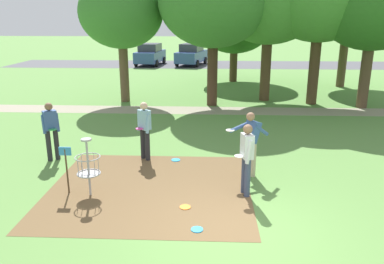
{
  "coord_description": "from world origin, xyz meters",
  "views": [
    {
      "loc": [
        -0.5,
        -6.61,
        4.0
      ],
      "look_at": [
        -0.96,
        3.41,
        1.0
      ],
      "focal_mm": 35.86,
      "sensor_mm": 36.0,
      "label": 1
    }
  ],
  "objects_px": {
    "parked_car_leftmost": "(150,54)",
    "tree_near_left": "(375,1)",
    "frisbee_near_basket": "(185,207)",
    "player_waiting_left": "(144,127)",
    "player_waiting_right": "(247,156)",
    "tree_near_right": "(349,4)",
    "tree_far_center": "(235,18)",
    "player_foreground_watching": "(251,140)",
    "frisbee_mid_grass": "(197,229)",
    "disc_golf_basket": "(86,165)",
    "tree_mid_left": "(213,0)",
    "parked_car_center_left": "(192,54)",
    "player_throwing": "(51,128)",
    "frisbee_by_tee": "(176,160)",
    "tree_mid_center": "(121,13)"
  },
  "relations": [
    {
      "from": "tree_mid_left",
      "to": "disc_golf_basket",
      "type": "bearing_deg",
      "value": -106.74
    },
    {
      "from": "player_throwing",
      "to": "frisbee_mid_grass",
      "type": "relative_size",
      "value": 7.18
    },
    {
      "from": "player_foreground_watching",
      "to": "tree_near_left",
      "type": "xyz_separation_m",
      "value": [
        5.96,
        8.24,
        3.68
      ]
    },
    {
      "from": "frisbee_by_tee",
      "to": "frisbee_mid_grass",
      "type": "xyz_separation_m",
      "value": [
        0.75,
        -3.8,
        0.0
      ]
    },
    {
      "from": "player_waiting_left",
      "to": "player_waiting_right",
      "type": "relative_size",
      "value": 1.0
    },
    {
      "from": "player_throwing",
      "to": "tree_near_left",
      "type": "distance_m",
      "value": 14.21
    },
    {
      "from": "player_waiting_left",
      "to": "tree_near_right",
      "type": "bearing_deg",
      "value": 52.82
    },
    {
      "from": "parked_car_leftmost",
      "to": "tree_near_left",
      "type": "bearing_deg",
      "value": -52.49
    },
    {
      "from": "tree_near_right",
      "to": "tree_mid_left",
      "type": "xyz_separation_m",
      "value": [
        -7.73,
        -5.44,
        -0.02
      ]
    },
    {
      "from": "tree_near_left",
      "to": "parked_car_center_left",
      "type": "distance_m",
      "value": 18.56
    },
    {
      "from": "player_waiting_left",
      "to": "frisbee_mid_grass",
      "type": "relative_size",
      "value": 7.18
    },
    {
      "from": "tree_near_left",
      "to": "parked_car_leftmost",
      "type": "xyz_separation_m",
      "value": [
        -12.24,
        15.94,
        -3.75
      ]
    },
    {
      "from": "player_waiting_left",
      "to": "parked_car_leftmost",
      "type": "height_order",
      "value": "parked_car_leftmost"
    },
    {
      "from": "frisbee_near_basket",
      "to": "frisbee_mid_grass",
      "type": "distance_m",
      "value": 0.96
    },
    {
      "from": "disc_golf_basket",
      "to": "player_throwing",
      "type": "height_order",
      "value": "player_throwing"
    },
    {
      "from": "tree_far_center",
      "to": "parked_car_center_left",
      "type": "xyz_separation_m",
      "value": [
        -3.12,
        8.7,
        -3.05
      ]
    },
    {
      "from": "tree_mid_left",
      "to": "player_foreground_watching",
      "type": "bearing_deg",
      "value": -83.51
    },
    {
      "from": "tree_mid_center",
      "to": "parked_car_center_left",
      "type": "height_order",
      "value": "tree_mid_center"
    },
    {
      "from": "frisbee_near_basket",
      "to": "tree_near_right",
      "type": "xyz_separation_m",
      "value": [
        8.36,
        15.75,
        4.74
      ]
    },
    {
      "from": "player_foreground_watching",
      "to": "tree_mid_center",
      "type": "xyz_separation_m",
      "value": [
        -5.25,
        9.1,
        3.22
      ]
    },
    {
      "from": "player_waiting_left",
      "to": "parked_car_leftmost",
      "type": "bearing_deg",
      "value": 98.21
    },
    {
      "from": "player_waiting_right",
      "to": "parked_car_center_left",
      "type": "height_order",
      "value": "parked_car_center_left"
    },
    {
      "from": "tree_mid_center",
      "to": "tree_far_center",
      "type": "height_order",
      "value": "tree_far_center"
    },
    {
      "from": "parked_car_leftmost",
      "to": "frisbee_by_tee",
      "type": "bearing_deg",
      "value": -79.65
    },
    {
      "from": "player_waiting_right",
      "to": "tree_mid_center",
      "type": "relative_size",
      "value": 0.29
    },
    {
      "from": "parked_car_center_left",
      "to": "player_waiting_left",
      "type": "bearing_deg",
      "value": -90.64
    },
    {
      "from": "frisbee_by_tee",
      "to": "parked_car_leftmost",
      "type": "xyz_separation_m",
      "value": [
        -4.23,
        23.19,
        0.91
      ]
    },
    {
      "from": "player_waiting_left",
      "to": "tree_near_right",
      "type": "relative_size",
      "value": 0.25
    },
    {
      "from": "disc_golf_basket",
      "to": "player_waiting_right",
      "type": "bearing_deg",
      "value": 3.21
    },
    {
      "from": "tree_near_right",
      "to": "tree_far_center",
      "type": "distance_m",
      "value": 6.6
    },
    {
      "from": "disc_golf_basket",
      "to": "player_waiting_right",
      "type": "relative_size",
      "value": 0.81
    },
    {
      "from": "frisbee_near_basket",
      "to": "tree_near_left",
      "type": "xyz_separation_m",
      "value": [
        7.54,
        10.13,
        4.66
      ]
    },
    {
      "from": "tree_mid_center",
      "to": "tree_far_center",
      "type": "relative_size",
      "value": 0.96
    },
    {
      "from": "frisbee_mid_grass",
      "to": "frisbee_near_basket",
      "type": "bearing_deg",
      "value": 107.62
    },
    {
      "from": "frisbee_by_tee",
      "to": "tree_mid_left",
      "type": "distance_m",
      "value": 8.86
    },
    {
      "from": "player_waiting_left",
      "to": "tree_near_right",
      "type": "xyz_separation_m",
      "value": [
        9.71,
        12.8,
        3.78
      ]
    },
    {
      "from": "tree_near_left",
      "to": "parked_car_leftmost",
      "type": "height_order",
      "value": "tree_near_left"
    },
    {
      "from": "frisbee_mid_grass",
      "to": "parked_car_leftmost",
      "type": "relative_size",
      "value": 0.05
    },
    {
      "from": "player_waiting_left",
      "to": "frisbee_mid_grass",
      "type": "bearing_deg",
      "value": -66.92
    },
    {
      "from": "disc_golf_basket",
      "to": "tree_near_right",
      "type": "distance_m",
      "value": 19.02
    },
    {
      "from": "frisbee_mid_grass",
      "to": "tree_near_left",
      "type": "xyz_separation_m",
      "value": [
        7.25,
        11.05,
        4.66
      ]
    },
    {
      "from": "player_foreground_watching",
      "to": "frisbee_mid_grass",
      "type": "bearing_deg",
      "value": -114.68
    },
    {
      "from": "tree_mid_left",
      "to": "frisbee_near_basket",
      "type": "bearing_deg",
      "value": -93.46
    },
    {
      "from": "tree_near_right",
      "to": "player_waiting_left",
      "type": "bearing_deg",
      "value": -127.18
    },
    {
      "from": "player_waiting_right",
      "to": "frisbee_near_basket",
      "type": "relative_size",
      "value": 6.92
    },
    {
      "from": "player_foreground_watching",
      "to": "frisbee_near_basket",
      "type": "distance_m",
      "value": 2.65
    },
    {
      "from": "player_waiting_left",
      "to": "frisbee_near_basket",
      "type": "bearing_deg",
      "value": -65.3
    },
    {
      "from": "frisbee_mid_grass",
      "to": "tree_mid_left",
      "type": "relative_size",
      "value": 0.03
    },
    {
      "from": "player_waiting_right",
      "to": "frisbee_near_basket",
      "type": "bearing_deg",
      "value": -151.92
    },
    {
      "from": "player_waiting_left",
      "to": "player_waiting_right",
      "type": "xyz_separation_m",
      "value": [
        2.72,
        -2.22,
        0.0
      ]
    }
  ]
}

